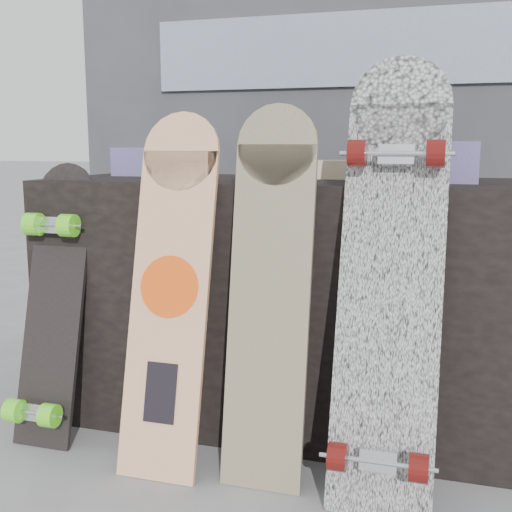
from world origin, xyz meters
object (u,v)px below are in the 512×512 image
(skateboard_dark, at_px, (52,300))
(vendor_table, at_px, (293,301))
(longboard_geisha, at_px, (171,282))
(longboard_celtic, at_px, (270,284))
(longboard_cascadia, at_px, (391,271))

(skateboard_dark, bearing_deg, vendor_table, 27.48)
(longboard_geisha, bearing_deg, longboard_celtic, 0.55)
(longboard_geisha, distance_m, longboard_cascadia, 0.61)
(longboard_cascadia, bearing_deg, longboard_geisha, -178.73)
(vendor_table, height_order, longboard_geisha, longboard_geisha)
(longboard_cascadia, height_order, skateboard_dark, longboard_cascadia)
(vendor_table, distance_m, skateboard_dark, 0.77)
(skateboard_dark, bearing_deg, longboard_celtic, -3.24)
(longboard_geisha, xyz_separation_m, skateboard_dark, (-0.42, 0.04, -0.09))
(longboard_cascadia, distance_m, skateboard_dark, 1.04)
(skateboard_dark, bearing_deg, longboard_geisha, -5.83)
(longboard_celtic, relative_size, longboard_cascadia, 0.89)
(longboard_cascadia, bearing_deg, vendor_table, 132.09)
(longboard_celtic, bearing_deg, longboard_cascadia, 1.92)
(longboard_celtic, distance_m, longboard_cascadia, 0.32)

